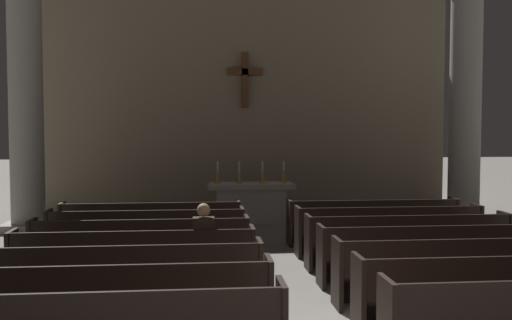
{
  "coord_description": "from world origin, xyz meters",
  "views": [
    {
      "loc": [
        -1.33,
        -5.64,
        2.46
      ],
      "look_at": [
        0.0,
        7.99,
        1.68
      ],
      "focal_mm": 41.4,
      "sensor_mm": 36.0,
      "label": 1
    }
  ],
  "objects": [
    {
      "name": "candlestick_inner_right",
      "position": [
        0.3,
        9.35,
        1.18
      ],
      "size": [
        0.16,
        0.16,
        0.56
      ],
      "color": "#B79338",
      "rests_on": "altar"
    },
    {
      "name": "candlestick_outer_right",
      "position": [
        0.85,
        9.35,
        1.18
      ],
      "size": [
        0.16,
        0.16,
        0.56
      ],
      "color": "#B79338",
      "rests_on": "altar"
    },
    {
      "name": "pew_left_row_7",
      "position": [
        -2.29,
        6.29,
        0.48
      ],
      "size": [
        3.58,
        0.5,
        0.95
      ],
      "color": "black",
      "rests_on": "ground"
    },
    {
      "name": "column_right_second",
      "position": [
        5.33,
        8.61,
        3.11
      ],
      "size": [
        1.17,
        1.17,
        6.39
      ],
      "color": "#ADA89E",
      "rests_on": "ground"
    },
    {
      "name": "pew_left_row_3",
      "position": [
        -2.29,
        2.07,
        0.48
      ],
      "size": [
        3.58,
        0.5,
        0.95
      ],
      "color": "black",
      "rests_on": "ground"
    },
    {
      "name": "pew_right_row_2",
      "position": [
        2.29,
        1.02,
        0.48
      ],
      "size": [
        3.58,
        0.5,
        0.95
      ],
      "color": "black",
      "rests_on": "ground"
    },
    {
      "name": "pew_left_row_6",
      "position": [
        -2.29,
        5.24,
        0.48
      ],
      "size": [
        3.58,
        0.5,
        0.95
      ],
      "color": "black",
      "rests_on": "ground"
    },
    {
      "name": "pew_left_row_2",
      "position": [
        -2.29,
        1.02,
        0.48
      ],
      "size": [
        3.58,
        0.5,
        0.95
      ],
      "color": "black",
      "rests_on": "ground"
    },
    {
      "name": "pew_right_row_3",
      "position": [
        2.29,
        2.07,
        0.48
      ],
      "size": [
        3.58,
        0.5,
        0.95
      ],
      "color": "black",
      "rests_on": "ground"
    },
    {
      "name": "pew_left_row_4",
      "position": [
        -2.29,
        3.13,
        0.48
      ],
      "size": [
        3.58,
        0.5,
        0.95
      ],
      "color": "black",
      "rests_on": "ground"
    },
    {
      "name": "pew_left_row_5",
      "position": [
        -2.29,
        4.18,
        0.48
      ],
      "size": [
        3.58,
        0.5,
        0.95
      ],
      "color": "black",
      "rests_on": "ground"
    },
    {
      "name": "pew_right_row_7",
      "position": [
        2.29,
        6.29,
        0.48
      ],
      "size": [
        3.58,
        0.5,
        0.95
      ],
      "color": "black",
      "rests_on": "ground"
    },
    {
      "name": "pew_right_row_5",
      "position": [
        2.29,
        4.18,
        0.48
      ],
      "size": [
        3.58,
        0.5,
        0.95
      ],
      "color": "black",
      "rests_on": "ground"
    },
    {
      "name": "pew_right_row_6",
      "position": [
        2.29,
        5.24,
        0.48
      ],
      "size": [
        3.58,
        0.5,
        0.95
      ],
      "color": "black",
      "rests_on": "ground"
    },
    {
      "name": "apse_with_cross",
      "position": [
        0.0,
        11.47,
        3.44
      ],
      "size": [
        11.91,
        0.44,
        6.88
      ],
      "color": "gray",
      "rests_on": "ground"
    },
    {
      "name": "lone_worshipper",
      "position": [
        -1.26,
        3.17,
        0.69
      ],
      "size": [
        0.32,
        0.43,
        1.32
      ],
      "color": "#26262B",
      "rests_on": "ground"
    },
    {
      "name": "candlestick_outer_left",
      "position": [
        -0.85,
        9.35,
        1.18
      ],
      "size": [
        0.16,
        0.16,
        0.56
      ],
      "color": "#B79338",
      "rests_on": "altar"
    },
    {
      "name": "altar",
      "position": [
        0.0,
        9.35,
        0.53
      ],
      "size": [
        2.2,
        0.9,
        1.01
      ],
      "color": "#BCB7AD",
      "rests_on": "ground"
    },
    {
      "name": "pew_right_row_4",
      "position": [
        2.29,
        3.13,
        0.48
      ],
      "size": [
        3.58,
        0.5,
        0.95
      ],
      "color": "black",
      "rests_on": "ground"
    },
    {
      "name": "column_left_second",
      "position": [
        -5.33,
        8.61,
        3.11
      ],
      "size": [
        1.17,
        1.17,
        6.39
      ],
      "color": "#ADA89E",
      "rests_on": "ground"
    },
    {
      "name": "candlestick_inner_left",
      "position": [
        -0.3,
        9.35,
        1.18
      ],
      "size": [
        0.16,
        0.16,
        0.56
      ],
      "color": "#B79338",
      "rests_on": "altar"
    }
  ]
}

